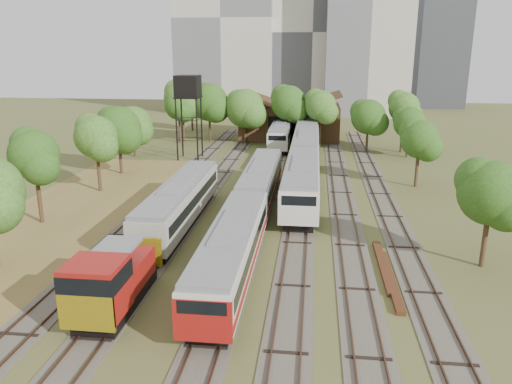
# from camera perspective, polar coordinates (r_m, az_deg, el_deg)

# --- Properties ---
(ground) EXTENTS (240.00, 240.00, 0.00)m
(ground) POSITION_cam_1_polar(r_m,az_deg,el_deg) (29.39, -0.06, -13.32)
(ground) COLOR #475123
(ground) RESTS_ON ground
(dry_grass_patch) EXTENTS (14.00, 60.00, 0.04)m
(dry_grass_patch) POSITION_cam_1_polar(r_m,az_deg,el_deg) (42.04, -23.93, -5.43)
(dry_grass_patch) COLOR brown
(dry_grass_patch) RESTS_ON ground
(tracks) EXTENTS (24.60, 80.00, 0.19)m
(tracks) POSITION_cam_1_polar(r_m,az_deg,el_deg) (52.58, 2.42, 0.16)
(tracks) COLOR #4C473D
(tracks) RESTS_ON ground
(railcar_red_set) EXTENTS (2.91, 34.58, 3.60)m
(railcar_red_set) POSITION_cam_1_polar(r_m,az_deg,el_deg) (40.24, -0.80, -2.07)
(railcar_red_set) COLOR black
(railcar_red_set) RESTS_ON ground
(railcar_green_set) EXTENTS (3.29, 52.08, 4.08)m
(railcar_green_set) POSITION_cam_1_polar(r_m,az_deg,el_deg) (64.56, 5.69, 5.01)
(railcar_green_set) COLOR black
(railcar_green_set) RESTS_ON ground
(railcar_rear) EXTENTS (2.93, 16.08, 3.62)m
(railcar_rear) POSITION_cam_1_polar(r_m,az_deg,el_deg) (76.81, 2.88, 6.65)
(railcar_rear) COLOR black
(railcar_rear) RESTS_ON ground
(shunter_locomotive) EXTENTS (2.96, 8.10, 3.87)m
(shunter_locomotive) POSITION_cam_1_polar(r_m,az_deg,el_deg) (29.32, -16.35, -9.96)
(shunter_locomotive) COLOR black
(shunter_locomotive) RESTS_ON ground
(old_grey_coach) EXTENTS (2.94, 18.00, 3.64)m
(old_grey_coach) POSITION_cam_1_polar(r_m,az_deg,el_deg) (42.44, -8.66, -1.18)
(old_grey_coach) COLOR black
(old_grey_coach) RESTS_ON ground
(water_tower) EXTENTS (3.21, 3.21, 11.11)m
(water_tower) POSITION_cam_1_polar(r_m,az_deg,el_deg) (67.55, -7.79, 11.61)
(water_tower) COLOR black
(water_tower) RESTS_ON ground
(rail_pile_near) EXTENTS (0.57, 8.50, 0.28)m
(rail_pile_near) POSITION_cam_1_polar(r_m,az_deg,el_deg) (35.49, 14.33, -8.20)
(rail_pile_near) COLOR #512B17
(rail_pile_near) RESTS_ON ground
(rail_pile_far) EXTENTS (0.54, 8.71, 0.28)m
(rail_pile_far) POSITION_cam_1_polar(r_m,az_deg,el_deg) (33.66, 15.11, -9.64)
(rail_pile_far) COLOR #512B17
(rail_pile_far) RESTS_ON ground
(maintenance_shed) EXTENTS (16.45, 11.55, 7.58)m
(maintenance_shed) POSITION_cam_1_polar(r_m,az_deg,el_deg) (84.30, 3.94, 8.16)
(maintenance_shed) COLOR #3A2415
(maintenance_shed) RESTS_ON ground
(tree_band_left) EXTENTS (8.39, 77.75, 8.86)m
(tree_band_left) POSITION_cam_1_polar(r_m,az_deg,el_deg) (56.96, -16.97, 6.21)
(tree_band_left) COLOR #382616
(tree_band_left) RESTS_ON ground
(tree_band_far) EXTENTS (38.67, 10.78, 9.77)m
(tree_band_far) POSITION_cam_1_polar(r_m,az_deg,el_deg) (77.64, 0.73, 9.89)
(tree_band_far) COLOR #382616
(tree_band_far) RESTS_ON ground
(tree_band_right) EXTENTS (5.86, 40.65, 7.41)m
(tree_band_right) POSITION_cam_1_polar(r_m,az_deg,el_deg) (54.16, 19.41, 5.17)
(tree_band_right) COLOR #382616
(tree_band_right) RESTS_ON ground
(tower_left) EXTENTS (22.00, 16.00, 42.00)m
(tower_left) POSITION_cam_1_polar(r_m,az_deg,el_deg) (122.44, -3.39, 19.09)
(tower_left) COLOR #BDB4A5
(tower_left) RESTS_ON ground
(tower_centre) EXTENTS (20.00, 18.00, 36.00)m
(tower_centre) POSITION_cam_1_polar(r_m,az_deg,el_deg) (125.50, 6.53, 17.58)
(tower_centre) COLOR beige
(tower_centre) RESTS_ON ground
(tower_right) EXTENTS (18.00, 16.00, 48.00)m
(tower_right) POSITION_cam_1_polar(r_m,az_deg,el_deg) (118.34, 12.81, 20.31)
(tower_right) COLOR #BDB4A5
(tower_right) RESTS_ON ground
(tower_far_right) EXTENTS (12.00, 12.00, 28.00)m
(tower_far_right) POSITION_cam_1_polar(r_m,az_deg,el_deg) (138.94, 20.29, 14.92)
(tower_far_right) COLOR #393B40
(tower_far_right) RESTS_ON ground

